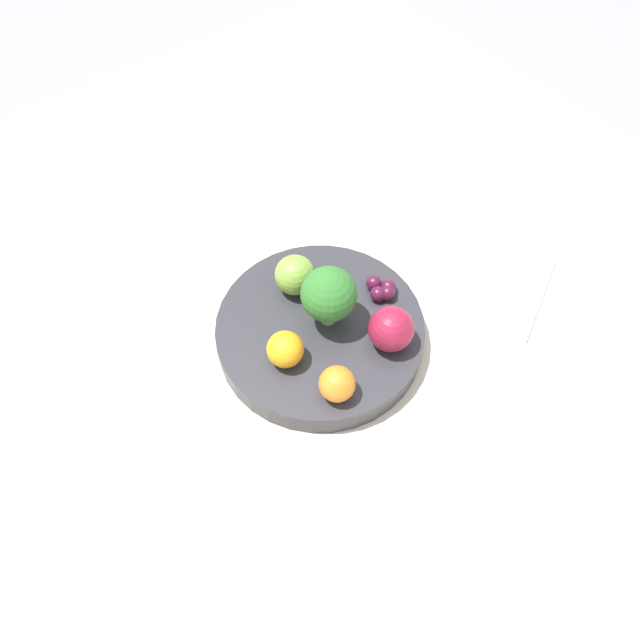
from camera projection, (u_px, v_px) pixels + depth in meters
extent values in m
plane|color=gray|center=(320.00, 348.00, 0.77)|extent=(6.00, 6.00, 0.00)
cube|color=beige|center=(320.00, 344.00, 0.76)|extent=(1.20, 1.20, 0.02)
cylinder|color=#2D2D33|center=(320.00, 332.00, 0.74)|extent=(0.24, 0.24, 0.03)
cylinder|color=#8CB76B|center=(330.00, 315.00, 0.71)|extent=(0.02, 0.02, 0.03)
sphere|color=#2D6B28|center=(331.00, 296.00, 0.69)|extent=(0.06, 0.06, 0.06)
sphere|color=maroon|center=(391.00, 329.00, 0.69)|extent=(0.05, 0.05, 0.05)
sphere|color=olive|center=(295.00, 275.00, 0.73)|extent=(0.05, 0.05, 0.05)
sphere|color=orange|center=(285.00, 349.00, 0.68)|extent=(0.04, 0.04, 0.04)
sphere|color=orange|center=(337.00, 384.00, 0.66)|extent=(0.04, 0.04, 0.04)
sphere|color=#47142D|center=(388.00, 287.00, 0.74)|extent=(0.02, 0.02, 0.02)
sphere|color=#47142D|center=(376.00, 285.00, 0.74)|extent=(0.02, 0.02, 0.02)
sphere|color=#47142D|center=(378.00, 294.00, 0.74)|extent=(0.02, 0.02, 0.02)
sphere|color=#47142D|center=(388.00, 293.00, 0.74)|extent=(0.02, 0.02, 0.02)
cube|color=white|center=(494.00, 282.00, 0.79)|extent=(0.18, 0.17, 0.01)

